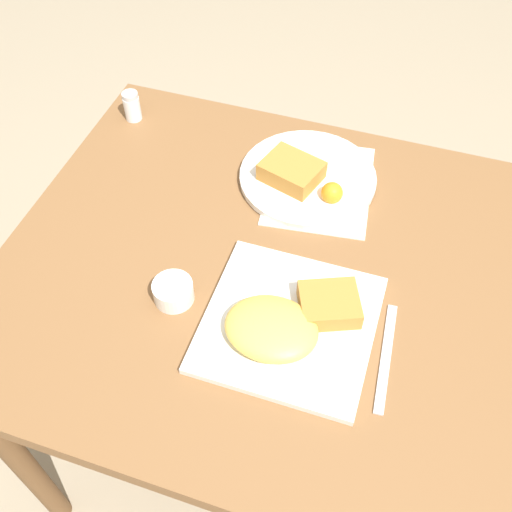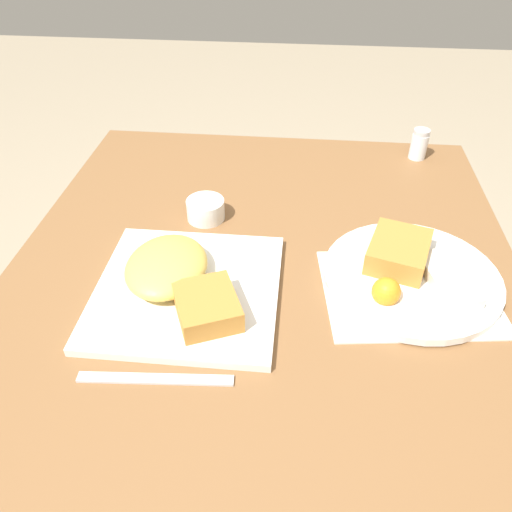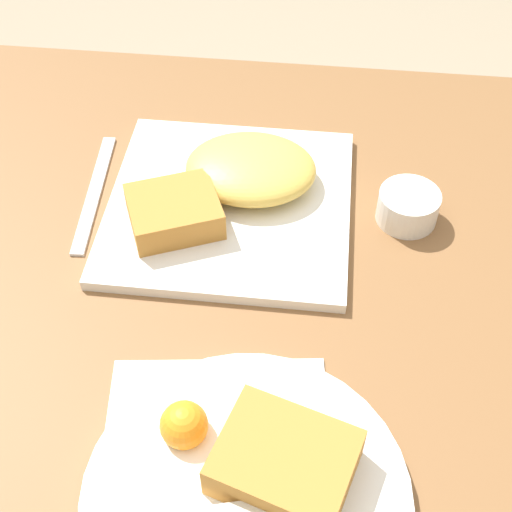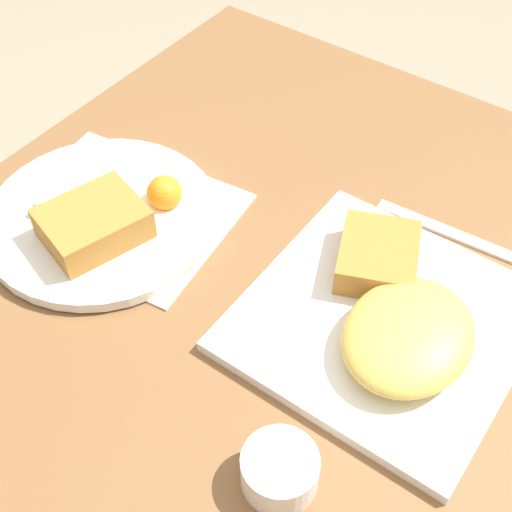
# 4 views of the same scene
# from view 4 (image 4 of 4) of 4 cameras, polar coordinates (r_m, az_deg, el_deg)

# --- Properties ---
(dining_table) EXTENTS (1.02, 0.87, 0.77)m
(dining_table) POSITION_cam_4_polar(r_m,az_deg,el_deg) (0.86, 0.55, -8.33)
(dining_table) COLOR brown
(dining_table) RESTS_ON ground_plane
(menu_card) EXTENTS (0.24, 0.29, 0.00)m
(menu_card) POSITION_cam_4_polar(r_m,az_deg,el_deg) (0.91, -10.60, 3.54)
(menu_card) COLOR silver
(menu_card) RESTS_ON dining_table
(plate_square_near) EXTENTS (0.29, 0.29, 0.06)m
(plate_square_near) POSITION_cam_4_polar(r_m,az_deg,el_deg) (0.77, 10.82, -4.86)
(plate_square_near) COLOR white
(plate_square_near) RESTS_ON dining_table
(plate_oval_far) EXTENTS (0.28, 0.28, 0.05)m
(plate_oval_far) POSITION_cam_4_polar(r_m,az_deg,el_deg) (0.88, -12.32, 3.23)
(plate_oval_far) COLOR white
(plate_oval_far) RESTS_ON menu_card
(sauce_ramekin) EXTENTS (0.07, 0.07, 0.04)m
(sauce_ramekin) POSITION_cam_4_polar(r_m,az_deg,el_deg) (0.67, 1.91, -16.71)
(sauce_ramekin) COLOR white
(sauce_ramekin) RESTS_ON dining_table
(butter_knife) EXTENTS (0.03, 0.21, 0.00)m
(butter_knife) POSITION_cam_4_polar(r_m,az_deg,el_deg) (0.90, 15.83, 1.58)
(butter_knife) COLOR silver
(butter_knife) RESTS_ON dining_table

